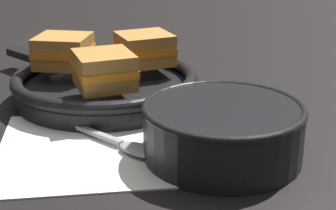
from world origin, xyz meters
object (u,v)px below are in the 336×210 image
Objects in this scene: soup_bowl at (223,127)px; spoon at (124,144)px; sandwich_near_right at (145,49)px; sandwich_far_left at (64,51)px; sandwich_near_left at (104,70)px; skillet at (105,85)px.

soup_bowl reaches higher than spoon.
sandwich_near_right is 0.12m from sandwich_far_left.
soup_bowl is at bearing 31.35° from spoon.
sandwich_near_left is at bearing -111.70° from sandwich_near_right.
soup_bowl is at bearing -38.25° from sandwich_near_left.
skillet is 0.08m from sandwich_near_left.
sandwich_near_left is (-0.04, 0.10, 0.06)m from spoon.
sandwich_near_right reaches higher than soup_bowl.
sandwich_near_right is at bearing 36.57° from skillet.
spoon is (-0.11, 0.01, -0.03)m from soup_bowl.
sandwich_near_left is 0.12m from sandwich_near_right.
sandwich_near_right is at bearing 68.30° from sandwich_near_left.
spoon is at bearing -74.66° from skillet.
sandwich_near_right is at bearing 114.34° from soup_bowl.
spoon is at bearing -70.87° from sandwich_near_left.
skillet is 3.30× the size of sandwich_near_left.
sandwich_near_left is 0.99× the size of sandwich_near_right.
soup_bowl is 0.25m from sandwich_near_right.
sandwich_near_right and sandwich_far_left have the same top height.
sandwich_near_left is (-0.15, 0.12, 0.03)m from soup_bowl.
sandwich_near_right is at bearing 125.47° from spoon.
sandwich_near_right reaches higher than skillet.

